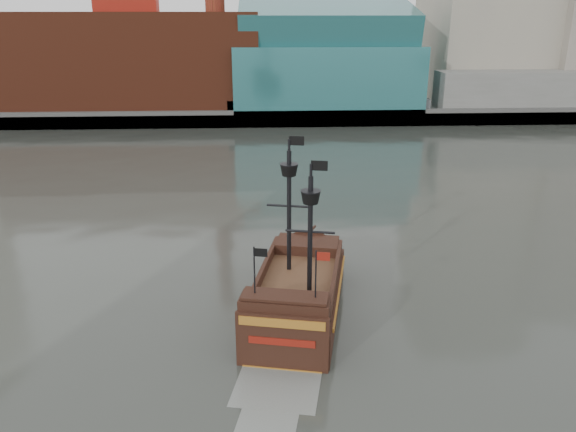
{
  "coord_description": "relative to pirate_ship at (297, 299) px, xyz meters",
  "views": [
    {
      "loc": [
        -1.24,
        -24.89,
        16.64
      ],
      "look_at": [
        0.63,
        10.15,
        4.0
      ],
      "focal_mm": 35.0,
      "sensor_mm": 36.0,
      "label": 1
    }
  ],
  "objects": [
    {
      "name": "ground",
      "position": [
        -0.87,
        -4.22,
        -1.0
      ],
      "size": [
        400.0,
        400.0,
        0.0
      ],
      "primitive_type": "plane",
      "color": "#2C2F2A",
      "rests_on": "ground"
    },
    {
      "name": "pirate_ship",
      "position": [
        0.0,
        0.0,
        0.0
      ],
      "size": [
        7.27,
        15.27,
        11.0
      ],
      "rotation": [
        0.0,
        0.0,
        -0.21
      ],
      "color": "black",
      "rests_on": "ground"
    },
    {
      "name": "promenade_far",
      "position": [
        -0.87,
        87.78,
        0.0
      ],
      "size": [
        220.0,
        60.0,
        2.0
      ],
      "primitive_type": "cube",
      "color": "slate",
      "rests_on": "ground"
    },
    {
      "name": "seawall",
      "position": [
        -0.87,
        58.28,
        0.3
      ],
      "size": [
        220.0,
        1.0,
        2.6
      ],
      "primitive_type": "cube",
      "color": "#4C4C49",
      "rests_on": "ground"
    }
  ]
}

